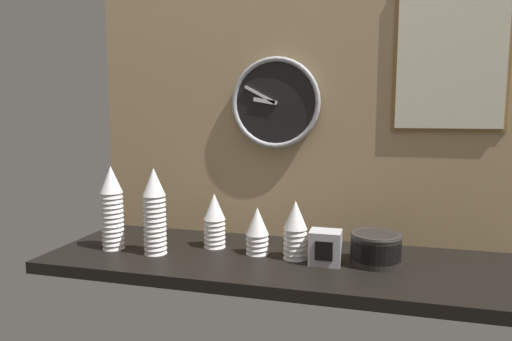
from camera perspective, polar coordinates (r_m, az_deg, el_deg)
ground_plane at (r=162.15cm, az=2.62°, el=-11.33°), size 160.00×56.00×4.00cm
wall_tiled_back at (r=179.54cm, az=4.58°, el=8.16°), size 160.00×3.00×105.00cm
cup_stack_center at (r=161.95cm, az=0.16°, el=-7.51°), size 8.10×8.10×16.73cm
cup_stack_left at (r=164.47cm, az=-12.57°, el=-4.98°), size 8.10×8.10×30.57cm
cup_stack_center_left at (r=170.02cm, az=-5.22°, el=-6.22°), size 8.10×8.10×20.19cm
cup_stack_center_right at (r=156.83cm, az=4.93°, el=-7.38°), size 8.10×8.10×20.19cm
cup_stack_far_left at (r=174.39cm, az=-17.55°, el=-4.44°), size 8.10×8.10×30.57cm
bowl_stack_right at (r=157.13cm, az=14.74°, el=-9.31°), size 16.73×16.73×10.42cm
wall_clock at (r=177.82cm, az=2.44°, el=8.45°), size 35.10×2.70×35.10cm
menu_board at (r=176.91cm, az=23.20°, el=13.16°), size 38.31×1.32×53.47cm
napkin_dispenser at (r=153.89cm, az=8.66°, el=-9.48°), size 10.27×8.95×11.17cm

